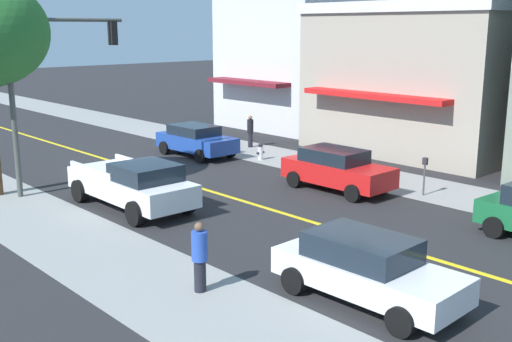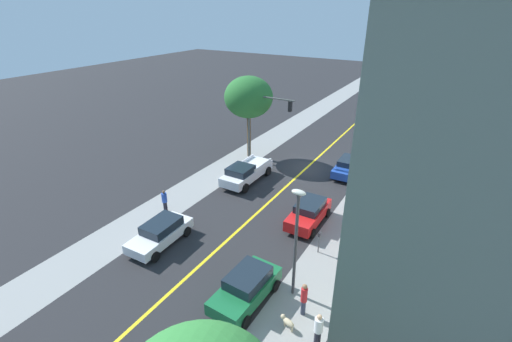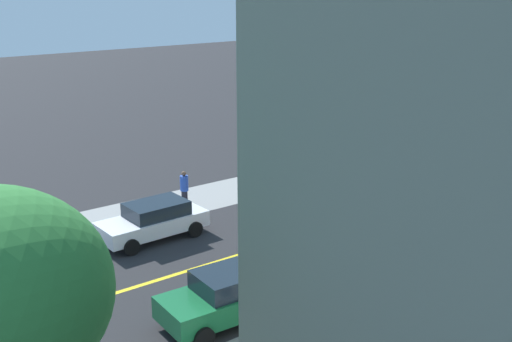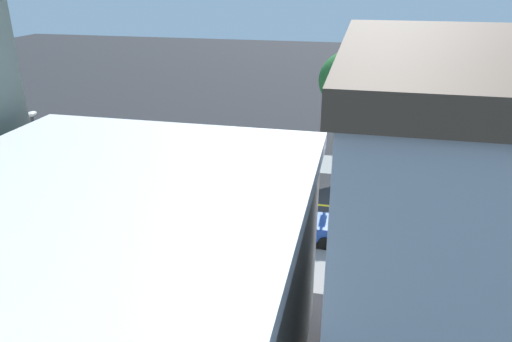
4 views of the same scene
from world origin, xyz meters
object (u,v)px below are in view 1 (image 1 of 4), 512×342
traffic_light_mast (46,72)px  white_sedan_right_curb (367,268)px  pedestrian_black_shirt (250,130)px  fire_hydrant (260,152)px  parking_meter (425,171)px  red_sedan_left_curb (337,169)px  pedestrian_blue_shirt (200,256)px  blue_sedan_left_curb (196,140)px  white_pickup_truck (133,184)px

traffic_light_mast → white_sedan_right_curb: size_ratio=1.51×
pedestrian_black_shirt → fire_hydrant: bearing=136.8°
fire_hydrant → parking_meter: bearing=90.9°
fire_hydrant → red_sedan_left_curb: size_ratio=0.18×
fire_hydrant → red_sedan_left_curb: red_sedan_left_curb is taller
white_sedan_right_curb → pedestrian_black_shirt: bearing=144.4°
traffic_light_mast → pedestrian_blue_shirt: (1.62, 11.16, -3.58)m
traffic_light_mast → pedestrian_black_shirt: (-11.32, -1.44, -3.59)m
red_sedan_left_curb → blue_sedan_left_curb: bearing=179.3°
traffic_light_mast → white_pickup_truck: 5.58m
parking_meter → pedestrian_black_shirt: size_ratio=0.86×
traffic_light_mast → pedestrian_black_shirt: bearing=7.2°
fire_hydrant → traffic_light_mast: bearing=-7.3°
parking_meter → pedestrian_black_shirt: pedestrian_black_shirt is taller
white_pickup_truck → pedestrian_black_shirt: bearing=118.7°
fire_hydrant → parking_meter: (-0.14, 8.69, 0.54)m
fire_hydrant → pedestrian_blue_shirt: 14.97m
white_sedan_right_curb → pedestrian_blue_shirt: 3.84m
red_sedan_left_curb → parking_meter: bearing=33.1°
fire_hydrant → red_sedan_left_curb: bearing=74.8°
traffic_light_mast → white_pickup_truck: size_ratio=1.22×
fire_hydrant → red_sedan_left_curb: 6.25m
white_pickup_truck → pedestrian_blue_shirt: same height
pedestrian_black_shirt → traffic_light_mast: bearing=87.5°
parking_meter → blue_sedan_left_curb: 11.63m
blue_sedan_left_curb → white_pickup_truck: 9.08m
blue_sedan_left_curb → pedestrian_black_shirt: (-3.39, 0.14, 0.10)m
red_sedan_left_curb → blue_sedan_left_curb: size_ratio=1.02×
white_sedan_right_curb → pedestrian_blue_shirt: size_ratio=2.61×
blue_sedan_left_curb → white_pickup_truck: (7.03, 5.74, 0.09)m
parking_meter → pedestrian_blue_shirt: (11.33, 1.25, -0.04)m
parking_meter → white_pickup_truck: (8.80, -5.75, -0.06)m
fire_hydrant → pedestrian_black_shirt: (-1.76, -2.66, 0.49)m
traffic_light_mast → blue_sedan_left_curb: 8.89m
traffic_light_mast → white_pickup_truck: traffic_light_mast is taller
white_pickup_truck → pedestrian_black_shirt: white_pickup_truck is taller
white_sedan_right_curb → pedestrian_blue_shirt: pedestrian_blue_shirt is taller
fire_hydrant → blue_sedan_left_curb: 3.26m
fire_hydrant → white_sedan_right_curb: (8.71, 12.87, 0.39)m
pedestrian_blue_shirt → blue_sedan_left_curb: bearing=-161.1°
red_sedan_left_curb → pedestrian_blue_shirt: size_ratio=2.56×
fire_hydrant → white_sedan_right_curb: bearing=55.9°
white_pickup_truck → pedestrian_black_shirt: 11.83m
fire_hydrant → blue_sedan_left_curb: (1.63, -2.80, 0.39)m
red_sedan_left_curb → white_sedan_right_curb: 9.85m
pedestrian_black_shirt → white_pickup_truck: bearing=108.6°
blue_sedan_left_curb → pedestrian_black_shirt: 3.39m
parking_meter → blue_sedan_left_curb: bearing=-81.3°
traffic_light_mast → white_sedan_right_curb: traffic_light_mast is taller
red_sedan_left_curb → blue_sedan_left_curb: 8.82m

